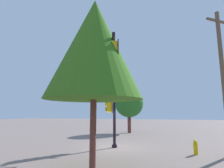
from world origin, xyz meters
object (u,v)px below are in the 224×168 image
tree_near (129,103)px  tree_far (94,48)px  signal_pole_assembly (113,80)px  fire_hydrant (196,147)px  utility_pole (223,77)px

tree_near → tree_far: size_ratio=0.69×
signal_pole_assembly → fire_hydrant: signal_pole_assembly is taller
utility_pole → tree_near: bearing=-141.6°
signal_pole_assembly → tree_near: bearing=-172.0°
fire_hydrant → tree_far: 8.12m
tree_near → tree_far: tree_far is taller
signal_pole_assembly → utility_pole: bearing=103.8°
signal_pole_assembly → tree_far: (3.10, 0.05, 0.97)m
utility_pole → fire_hydrant: (0.19, -1.81, -4.13)m
signal_pole_assembly → tree_far: tree_far is taller
signal_pole_assembly → tree_near: (-11.73, -1.65, -0.82)m
signal_pole_assembly → tree_near: signal_pole_assembly is taller
tree_near → fire_hydrant: bearing=31.2°
utility_pole → tree_near: (-10.16, -8.07, -0.91)m
signal_pole_assembly → utility_pole: (-1.57, 6.42, 0.09)m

